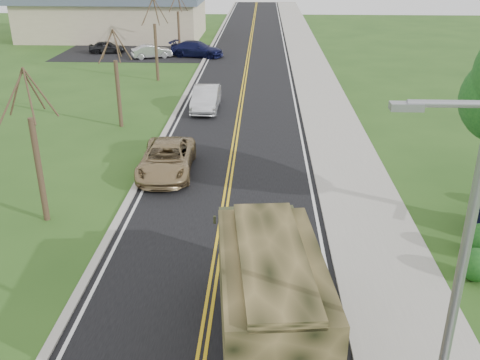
{
  "coord_description": "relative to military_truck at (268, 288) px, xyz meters",
  "views": [
    {
      "loc": [
        1.51,
        -8.5,
        9.99
      ],
      "look_at": [
        0.69,
        10.14,
        1.8
      ],
      "focal_mm": 40.0,
      "sensor_mm": 36.0,
      "label": 1
    }
  ],
  "objects": [
    {
      "name": "curb_right",
      "position": [
        2.42,
        37.09,
        -1.9
      ],
      "size": [
        0.3,
        120.0,
        0.12
      ],
      "primitive_type": "cube",
      "color": "#9E998E",
      "rests_on": "ground"
    },
    {
      "name": "suv_champagne",
      "position": [
        -4.73,
        11.98,
        -1.23
      ],
      "size": [
        2.61,
        5.33,
        1.46
      ],
      "primitive_type": "imported",
      "rotation": [
        0.0,
        0.0,
        0.04
      ],
      "color": "#967D54",
      "rests_on": "ground"
    },
    {
      "name": "bare_tree_d",
      "position": [
        -8.74,
        43.09,
        0.59
      ],
      "size": [
        1.88,
        2.2,
        5.91
      ],
      "color": "#38281C",
      "rests_on": "ground"
    },
    {
      "name": "lot_car_navy",
      "position": [
        -6.73,
        41.19,
        -1.2
      ],
      "size": [
        5.56,
        3.26,
        1.51
      ],
      "primitive_type": "imported",
      "rotation": [
        0.0,
        0.0,
        1.34
      ],
      "color": "#0E1135",
      "rests_on": "ground"
    },
    {
      "name": "lot_car_dark",
      "position": [
        -16.04,
        42.76,
        -1.35
      ],
      "size": [
        3.76,
        1.93,
        1.22
      ],
      "primitive_type": "imported",
      "rotation": [
        0.0,
        0.0,
        1.71
      ],
      "color": "black",
      "rests_on": "ground"
    },
    {
      "name": "street_light",
      "position": [
        3.17,
        -3.41,
        2.47
      ],
      "size": [
        1.65,
        0.22,
        8.0
      ],
      "color": "gray",
      "rests_on": "ground"
    },
    {
      "name": "sedan_silver",
      "position": [
        -3.97,
        22.85,
        -1.19
      ],
      "size": [
        1.64,
        4.68,
        1.54
      ],
      "primitive_type": "imported",
      "rotation": [
        0.0,
        0.0,
        -0.0
      ],
      "color": "silver",
      "rests_on": "ground"
    },
    {
      "name": "commercial_building",
      "position": [
        -17.72,
        53.07,
        0.73
      ],
      "size": [
        25.5,
        21.5,
        5.65
      ],
      "color": "tan",
      "rests_on": "ground"
    },
    {
      "name": "sidewalk_right",
      "position": [
        4.17,
        37.09,
        -1.91
      ],
      "size": [
        3.2,
        120.0,
        0.1
      ],
      "primitive_type": "cube",
      "color": "#9E998E",
      "rests_on": "ground"
    },
    {
      "name": "road",
      "position": [
        -1.73,
        37.09,
        -1.95
      ],
      "size": [
        8.0,
        120.0,
        0.01
      ],
      "primitive_type": "cube",
      "color": "black",
      "rests_on": "ground"
    },
    {
      "name": "lot_car_silver",
      "position": [
        -11.04,
        40.41,
        -1.33
      ],
      "size": [
        4.07,
        2.72,
        1.27
      ],
      "primitive_type": "imported",
      "rotation": [
        0.0,
        0.0,
        1.96
      ],
      "color": "#ADADB1",
      "rests_on": "ground"
    },
    {
      "name": "curb_left",
      "position": [
        -5.88,
        37.09,
        -1.91
      ],
      "size": [
        0.3,
        120.0,
        0.1
      ],
      "primitive_type": "cube",
      "color": "#9E998E",
      "rests_on": "ground"
    },
    {
      "name": "bare_tree_b",
      "position": [
        -8.74,
        19.09,
        0.52
      ],
      "size": [
        1.83,
        2.14,
        5.73
      ],
      "color": "#38281C",
      "rests_on": "ground"
    },
    {
      "name": "bare_tree_a",
      "position": [
        -8.74,
        7.09,
        0.67
      ],
      "size": [
        1.93,
        2.26,
        6.08
      ],
      "color": "#38281C",
      "rests_on": "ground"
    },
    {
      "name": "military_truck",
      "position": [
        0.0,
        0.0,
        0.0
      ],
      "size": [
        3.08,
        7.07,
        3.42
      ],
      "rotation": [
        0.0,
        0.0,
        0.1
      ],
      "color": "black",
      "rests_on": "ground"
    },
    {
      "name": "bare_tree_c",
      "position": [
        -8.74,
        31.09,
        0.82
      ],
      "size": [
        2.04,
        2.39,
        6.42
      ],
      "color": "#38281C",
      "rests_on": "ground"
    }
  ]
}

